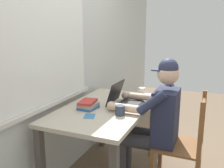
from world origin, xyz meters
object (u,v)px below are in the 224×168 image
(desk, at_px, (106,117))
(laptop, at_px, (124,100))
(computer_mouse, at_px, (139,98))
(coffee_mug_dark, at_px, (120,110))
(wooden_chair, at_px, (184,145))
(book_stack_main, at_px, (88,105))
(seated_person, at_px, (155,117))
(landscape_photo_print, at_px, (89,116))
(coffee_mug_white, at_px, (142,92))

(desk, relative_size, laptop, 3.91)
(computer_mouse, height_order, coffee_mug_dark, coffee_mug_dark)
(wooden_chair, relative_size, book_stack_main, 4.24)
(desk, distance_m, seated_person, 0.46)
(book_stack_main, bearing_deg, desk, -45.56)
(wooden_chair, bearing_deg, landscape_photo_print, 117.30)
(desk, height_order, laptop, laptop)
(wooden_chair, xyz_separation_m, computer_mouse, (0.25, 0.51, 0.31))
(laptop, xyz_separation_m, computer_mouse, (0.24, -0.08, -0.04))
(coffee_mug_white, xyz_separation_m, landscape_photo_print, (-0.78, 0.24, -0.05))
(desk, bearing_deg, laptop, -55.31)
(wooden_chair, height_order, landscape_photo_print, wooden_chair)
(seated_person, relative_size, computer_mouse, 12.26)
(desk, xyz_separation_m, laptop, (0.10, -0.15, 0.16))
(laptop, bearing_deg, desk, 124.69)
(wooden_chair, bearing_deg, coffee_mug_dark, 116.20)
(wooden_chair, height_order, book_stack_main, wooden_chair)
(desk, bearing_deg, wooden_chair, -83.23)
(computer_mouse, height_order, landscape_photo_print, computer_mouse)
(laptop, bearing_deg, coffee_mug_dark, -166.76)
(coffee_mug_white, bearing_deg, laptop, 169.01)
(desk, distance_m, landscape_photo_print, 0.32)
(coffee_mug_white, height_order, book_stack_main, coffee_mug_white)
(coffee_mug_dark, bearing_deg, landscape_photo_print, 119.75)
(seated_person, height_order, coffee_mug_white, seated_person)
(seated_person, xyz_separation_m, coffee_mug_white, (0.39, 0.24, 0.12))
(laptop, bearing_deg, book_stack_main, 129.61)
(book_stack_main, bearing_deg, computer_mouse, -37.19)
(laptop, height_order, book_stack_main, laptop)
(desk, xyz_separation_m, book_stack_main, (-0.13, 0.13, 0.14))
(seated_person, xyz_separation_m, computer_mouse, (0.25, 0.23, 0.09))
(laptop, height_order, landscape_photo_print, laptop)
(landscape_photo_print, bearing_deg, laptop, -41.83)
(desk, relative_size, seated_person, 1.05)
(wooden_chair, xyz_separation_m, coffee_mug_dark, (-0.26, 0.52, 0.34))
(seated_person, bearing_deg, coffee_mug_white, 31.32)
(laptop, bearing_deg, wooden_chair, -91.31)
(laptop, relative_size, coffee_mug_white, 2.98)
(computer_mouse, bearing_deg, coffee_mug_dark, 178.44)
(computer_mouse, xyz_separation_m, coffee_mug_dark, (-0.51, 0.01, 0.03))
(landscape_photo_print, bearing_deg, coffee_mug_white, -36.52)
(computer_mouse, relative_size, coffee_mug_white, 0.90)
(coffee_mug_dark, xyz_separation_m, book_stack_main, (0.04, 0.34, -0.00))
(wooden_chair, distance_m, computer_mouse, 0.65)
(coffee_mug_white, bearing_deg, landscape_photo_print, 162.94)
(laptop, xyz_separation_m, coffee_mug_dark, (-0.27, -0.06, -0.01))
(laptop, bearing_deg, seated_person, -92.51)
(coffee_mug_white, relative_size, coffee_mug_dark, 0.92)
(wooden_chair, xyz_separation_m, book_stack_main, (-0.21, 0.86, 0.34))
(landscape_photo_print, bearing_deg, coffee_mug_dark, -79.71)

